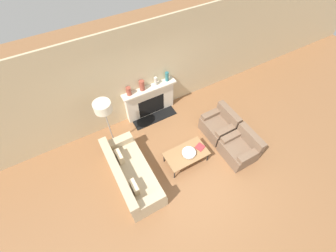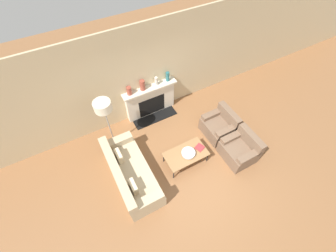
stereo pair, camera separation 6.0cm
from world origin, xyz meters
TOP-DOWN VIEW (x-y plane):
  - ground_plane at (0.00, 0.00)m, footprint 18.00×18.00m
  - wall_back at (0.00, 2.56)m, footprint 18.00×0.06m
  - fireplace at (-0.15, 2.42)m, footprint 1.65×0.59m
  - couch at (-1.61, 0.58)m, footprint 0.86×2.01m
  - armchair_near at (1.24, -0.16)m, footprint 0.77×0.86m
  - armchair_far at (1.24, 0.75)m, footprint 0.77×0.86m
  - coffee_table at (-0.12, 0.38)m, footprint 1.11×0.63m
  - bowl at (-0.08, 0.35)m, footprint 0.36×0.36m
  - book at (0.29, 0.37)m, footprint 0.27×0.26m
  - floor_lamp at (-1.60, 1.85)m, footprint 0.43×0.43m
  - mantel_vase_left at (-0.74, 2.43)m, footprint 0.13×0.13m
  - mantel_vase_center_left at (-0.34, 2.43)m, footprint 0.14×0.14m
  - mantel_vase_center_right at (0.08, 2.43)m, footprint 0.09×0.09m
  - mantel_vase_right at (0.45, 2.43)m, footprint 0.11×0.11m

SIDE VIEW (x-z plane):
  - ground_plane at x=0.00m, z-range 0.00..0.00m
  - armchair_near at x=1.24m, z-range -0.10..0.71m
  - armchair_far at x=1.24m, z-range -0.10..0.71m
  - couch at x=-1.61m, z-range -0.10..0.73m
  - coffee_table at x=-0.12m, z-range 0.16..0.55m
  - book at x=0.29m, z-range 0.38..0.41m
  - bowl at x=-0.08m, z-range 0.39..0.48m
  - fireplace at x=-0.15m, z-range -0.01..1.04m
  - mantel_vase_left at x=-0.74m, z-range 1.05..1.31m
  - mantel_vase_center_right at x=0.08m, z-range 1.05..1.32m
  - mantel_vase_right at x=0.45m, z-range 1.05..1.34m
  - mantel_vase_center_left at x=-0.34m, z-range 1.05..1.37m
  - wall_back at x=0.00m, z-range 0.00..2.90m
  - floor_lamp at x=-1.60m, z-range 0.62..2.31m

